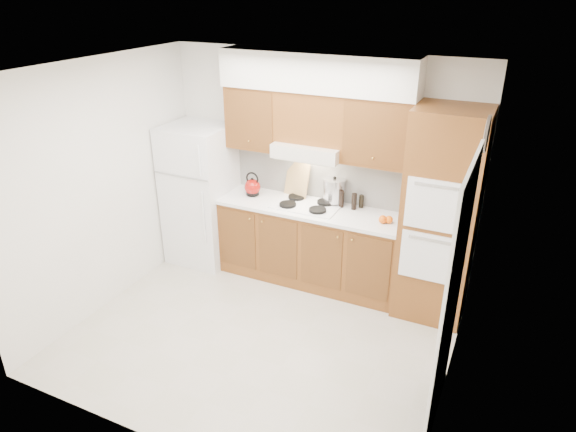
# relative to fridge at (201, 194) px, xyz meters

# --- Properties ---
(floor) EXTENTS (3.60, 3.60, 0.00)m
(floor) POSITION_rel_fridge_xyz_m (1.41, -1.14, -0.86)
(floor) COLOR #B8B0A1
(floor) RESTS_ON ground
(ceiling) EXTENTS (3.60, 3.60, 0.00)m
(ceiling) POSITION_rel_fridge_xyz_m (1.41, -1.14, 1.74)
(ceiling) COLOR white
(ceiling) RESTS_ON wall_back
(wall_back) EXTENTS (3.60, 0.02, 2.60)m
(wall_back) POSITION_rel_fridge_xyz_m (1.41, 0.36, 0.44)
(wall_back) COLOR white
(wall_back) RESTS_ON floor
(wall_left) EXTENTS (0.02, 3.00, 2.60)m
(wall_left) POSITION_rel_fridge_xyz_m (-0.40, -1.14, 0.44)
(wall_left) COLOR white
(wall_left) RESTS_ON floor
(wall_right) EXTENTS (0.02, 3.00, 2.60)m
(wall_right) POSITION_rel_fridge_xyz_m (3.21, -1.14, 0.44)
(wall_right) COLOR white
(wall_right) RESTS_ON floor
(fridge) EXTENTS (0.75, 0.72, 1.72)m
(fridge) POSITION_rel_fridge_xyz_m (0.00, 0.00, 0.00)
(fridge) COLOR white
(fridge) RESTS_ON floor
(base_cabinets) EXTENTS (2.11, 0.60, 0.90)m
(base_cabinets) POSITION_rel_fridge_xyz_m (1.43, 0.06, -0.41)
(base_cabinets) COLOR brown
(base_cabinets) RESTS_ON floor
(countertop) EXTENTS (2.13, 0.62, 0.04)m
(countertop) POSITION_rel_fridge_xyz_m (1.43, 0.05, 0.06)
(countertop) COLOR white
(countertop) RESTS_ON base_cabinets
(backsplash) EXTENTS (2.11, 0.03, 0.56)m
(backsplash) POSITION_rel_fridge_xyz_m (1.43, 0.34, 0.36)
(backsplash) COLOR white
(backsplash) RESTS_ON countertop
(oven_cabinet) EXTENTS (0.70, 0.65, 2.20)m
(oven_cabinet) POSITION_rel_fridge_xyz_m (2.85, 0.03, 0.24)
(oven_cabinet) COLOR brown
(oven_cabinet) RESTS_ON floor
(upper_cab_left) EXTENTS (0.63, 0.33, 0.70)m
(upper_cab_left) POSITION_rel_fridge_xyz_m (0.69, 0.19, 0.99)
(upper_cab_left) COLOR brown
(upper_cab_left) RESTS_ON wall_back
(upper_cab_right) EXTENTS (0.73, 0.33, 0.70)m
(upper_cab_right) POSITION_rel_fridge_xyz_m (2.12, 0.19, 0.99)
(upper_cab_right) COLOR brown
(upper_cab_right) RESTS_ON wall_back
(range_hood) EXTENTS (0.75, 0.45, 0.15)m
(range_hood) POSITION_rel_fridge_xyz_m (1.38, 0.13, 0.71)
(range_hood) COLOR silver
(range_hood) RESTS_ON wall_back
(upper_cab_over_hood) EXTENTS (0.75, 0.33, 0.55)m
(upper_cab_over_hood) POSITION_rel_fridge_xyz_m (1.38, 0.19, 1.06)
(upper_cab_over_hood) COLOR brown
(upper_cab_over_hood) RESTS_ON range_hood
(soffit) EXTENTS (2.13, 0.36, 0.40)m
(soffit) POSITION_rel_fridge_xyz_m (1.43, 0.18, 1.54)
(soffit) COLOR silver
(soffit) RESTS_ON wall_back
(cooktop) EXTENTS (0.74, 0.50, 0.01)m
(cooktop) POSITION_rel_fridge_xyz_m (1.38, 0.07, 0.09)
(cooktop) COLOR white
(cooktop) RESTS_ON countertop
(doorway) EXTENTS (0.02, 0.90, 2.10)m
(doorway) POSITION_rel_fridge_xyz_m (3.19, -1.49, 0.19)
(doorway) COLOR black
(doorway) RESTS_ON floor
(wall_clock) EXTENTS (0.02, 0.30, 0.30)m
(wall_clock) POSITION_rel_fridge_xyz_m (3.19, -0.59, 1.29)
(wall_clock) COLOR #3F3833
(wall_clock) RESTS_ON wall_right
(kettle) EXTENTS (0.21, 0.21, 0.19)m
(kettle) POSITION_rel_fridge_xyz_m (0.68, 0.08, 0.18)
(kettle) COLOR maroon
(kettle) RESTS_ON countertop
(cutting_board) EXTENTS (0.34, 0.19, 0.42)m
(cutting_board) POSITION_rel_fridge_xyz_m (1.17, 0.28, 0.28)
(cutting_board) COLOR tan
(cutting_board) RESTS_ON countertop
(stock_pot) EXTENTS (0.29, 0.29, 0.26)m
(stock_pot) POSITION_rel_fridge_xyz_m (1.63, 0.26, 0.24)
(stock_pot) COLOR silver
(stock_pot) RESTS_ON cooktop
(condiment_a) EXTENTS (0.07, 0.07, 0.20)m
(condiment_a) POSITION_rel_fridge_xyz_m (1.75, 0.19, 0.18)
(condiment_a) COLOR black
(condiment_a) RESTS_ON countertop
(condiment_b) EXTENTS (0.08, 0.08, 0.19)m
(condiment_b) POSITION_rel_fridge_xyz_m (1.89, 0.19, 0.17)
(condiment_b) COLOR black
(condiment_b) RESTS_ON countertop
(condiment_c) EXTENTS (0.06, 0.06, 0.15)m
(condiment_c) POSITION_rel_fridge_xyz_m (1.95, 0.28, 0.15)
(condiment_c) COLOR black
(condiment_c) RESTS_ON countertop
(orange_near) EXTENTS (0.09, 0.09, 0.08)m
(orange_near) POSITION_rel_fridge_xyz_m (2.34, 0.01, 0.12)
(orange_near) COLOR #EA4F0C
(orange_near) RESTS_ON countertop
(orange_far) EXTENTS (0.11, 0.11, 0.09)m
(orange_far) POSITION_rel_fridge_xyz_m (2.28, -0.02, 0.12)
(orange_far) COLOR orange
(orange_far) RESTS_ON countertop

